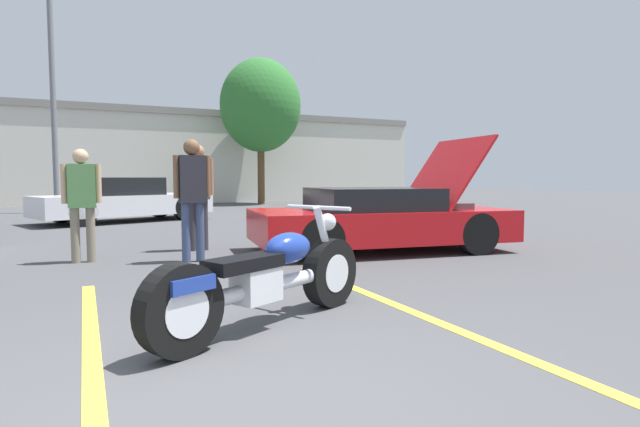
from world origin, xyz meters
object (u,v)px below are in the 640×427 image
light_pole (55,85)px  motorcycle (267,280)px  tree_background (261,106)px  spectator_by_show_car (198,187)px  spectator_near_motorcycle (192,189)px  show_car_hood_open (382,219)px  spectator_midground (82,196)px  parked_car_right_row (123,200)px

light_pole → motorcycle: light_pole is taller
tree_background → spectator_by_show_car: size_ratio=3.75×
light_pole → spectator_near_motorcycle: size_ratio=4.51×
motorcycle → spectator_near_motorcycle: bearing=61.6°
show_car_hood_open → spectator_near_motorcycle: size_ratio=2.49×
light_pole → spectator_by_show_car: bearing=-77.4°
spectator_near_motorcycle → spectator_midground: size_ratio=1.09×
show_car_hood_open → spectator_near_motorcycle: show_car_hood_open is taller
light_pole → spectator_midground: 11.91m
motorcycle → spectator_by_show_car: (0.39, 4.52, 0.65)m
show_car_hood_open → spectator_near_motorcycle: (-3.02, 0.23, 0.51)m
motorcycle → show_car_hood_open: (3.11, 3.19, 0.14)m
light_pole → spectator_by_show_car: (2.45, -10.92, -3.27)m
show_car_hood_open → spectator_by_show_car: bearing=162.1°
spectator_midground → motorcycle: bearing=-71.8°
spectator_by_show_car → parked_car_right_row: bearing=96.5°
show_car_hood_open → spectator_by_show_car: 3.07m
tree_background → spectator_by_show_car: bearing=-112.8°
light_pole → tree_background: 8.47m
show_car_hood_open → tree_background: bearing=87.0°
tree_background → spectator_near_motorcycle: bearing=-112.2°
light_pole → spectator_by_show_car: 11.66m
light_pole → motorcycle: (2.05, -15.44, -3.93)m
light_pole → motorcycle: bearing=-82.4°
tree_background → light_pole: bearing=-162.7°
spectator_near_motorcycle → spectator_midground: (-1.42, 0.62, -0.09)m
spectator_midground → spectator_by_show_car: bearing=15.5°
spectator_by_show_car → spectator_midground: 1.79m
motorcycle → spectator_near_motorcycle: size_ratio=1.23×
show_car_hood_open → parked_car_right_row: bearing=122.3°
tree_background → parked_car_right_row: 10.26m
light_pole → parked_car_right_row: size_ratio=1.62×
light_pole → motorcycle: size_ratio=3.68×
tree_background → spectator_near_motorcycle: 16.07m
tree_background → spectator_midground: 16.12m
spectator_near_motorcycle → spectator_by_show_car: (0.30, 1.10, 0.00)m
show_car_hood_open → spectator_near_motorcycle: 3.07m
spectator_near_motorcycle → spectator_midground: 1.55m
motorcycle → spectator_midground: spectator_midground is taller
motorcycle → show_car_hood_open: show_car_hood_open is taller
tree_background → spectator_near_motorcycle: (-5.94, -14.54, -3.40)m
tree_background → motorcycle: tree_background is taller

